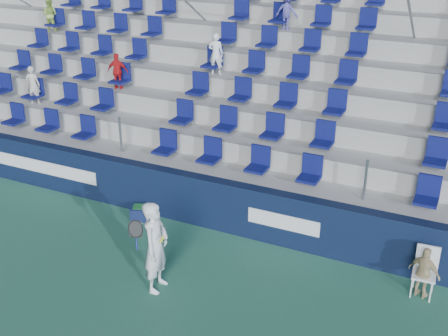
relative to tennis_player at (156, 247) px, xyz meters
The scene contains 7 objects.
ground 1.10m from the tennis_player, 76.13° to the right, with size 70.00×70.00×0.00m, color #2E6D54.
sponsor_wall 2.58m from the tennis_player, 86.68° to the left, with size 24.00×0.32×1.20m.
grandstand 7.75m from the tennis_player, 88.92° to the left, with size 24.00×8.17×6.63m.
tennis_player is the anchor object (origin of this frame).
line_judge_chair 5.05m from the tennis_player, 24.16° to the left, with size 0.45×0.46×0.97m.
line_judge 4.99m from the tennis_player, 22.58° to the left, with size 0.61×0.25×1.04m, color tan.
ball_bin 2.86m from the tennis_player, 128.66° to the left, with size 0.70×0.60×0.33m.
Camera 1 is at (4.87, -6.90, 6.51)m, focal length 45.00 mm.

